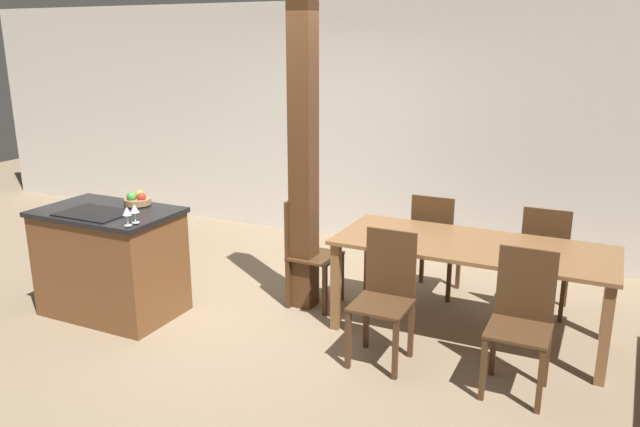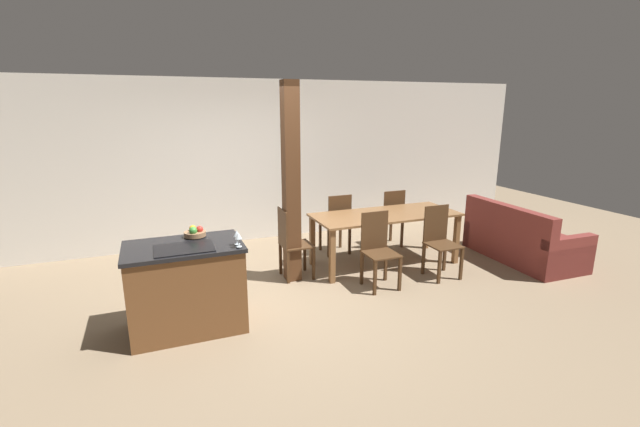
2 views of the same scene
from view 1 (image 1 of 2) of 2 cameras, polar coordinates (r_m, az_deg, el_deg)
name	(u,v)px [view 1 (image 1 of 2)]	position (r m, az deg, el deg)	size (l,w,h in m)	color
ground_plane	(246,319)	(5.39, -6.78, -9.54)	(16.00, 16.00, 0.00)	#847056
wall_back	(359,125)	(7.14, 3.55, 8.11)	(11.20, 0.08, 2.70)	silver
kitchen_island	(111,261)	(5.60, -18.56, -4.18)	(1.16, 0.74, 0.93)	brown
fruit_bowl	(137,200)	(5.52, -16.35, 1.23)	(0.23, 0.23, 0.12)	#99704C
wine_glass_near	(127,212)	(4.90, -17.24, 0.15)	(0.07, 0.07, 0.15)	silver
wine_glass_middle	(134,209)	(4.95, -16.60, 0.39)	(0.07, 0.07, 0.15)	silver
dining_table	(472,255)	(4.99, 13.74, -3.73)	(2.11, 0.87, 0.76)	brown
dining_chair_near_left	(385,295)	(4.57, 5.95, -7.40)	(0.40, 0.40, 0.96)	#472D19
dining_chair_near_right	(521,319)	(4.38, 17.90, -9.20)	(0.40, 0.40, 0.96)	#472D19
dining_chair_far_left	(434,243)	(5.75, 10.40, -2.69)	(0.40, 0.40, 0.96)	#472D19
dining_chair_far_right	(544,259)	(5.59, 19.84, -3.90)	(0.40, 0.40, 0.96)	#472D19
dining_chair_head_end	(307,250)	(5.48, -1.18, -3.32)	(0.40, 0.40, 0.96)	#472D19
timber_post	(304,162)	(5.23, -1.52, 4.69)	(0.20, 0.20, 2.58)	#4C2D19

